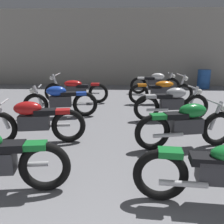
{
  "coord_description": "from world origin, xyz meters",
  "views": [
    {
      "loc": [
        0.23,
        -0.1,
        1.83
      ],
      "look_at": [
        0.0,
        4.77,
        0.55
      ],
      "focal_mm": 39.52,
      "sensor_mm": 36.0,
      "label": 1
    }
  ],
  "objects_px": {
    "motorcycle_left_row_2": "(34,121)",
    "motorcycle_right_row_5": "(155,83)",
    "motorcycle_left_row_3": "(60,100)",
    "motorcycle_right_row_3": "(172,103)",
    "motorcycle_right_row_4": "(162,90)",
    "oil_drum": "(204,79)",
    "motorcycle_left_row_4": "(76,90)",
    "motorcycle_right_row_2": "(187,124)"
  },
  "relations": [
    {
      "from": "motorcycle_left_row_2",
      "to": "motorcycle_right_row_5",
      "type": "distance_m",
      "value": 6.15
    },
    {
      "from": "motorcycle_left_row_3",
      "to": "motorcycle_right_row_2",
      "type": "height_order",
      "value": "same"
    },
    {
      "from": "motorcycle_left_row_4",
      "to": "motorcycle_right_row_3",
      "type": "xyz_separation_m",
      "value": [
        2.86,
        -1.92,
        0.01
      ]
    },
    {
      "from": "motorcycle_left_row_3",
      "to": "motorcycle_left_row_4",
      "type": "distance_m",
      "value": 1.79
    },
    {
      "from": "motorcycle_left_row_2",
      "to": "motorcycle_right_row_4",
      "type": "distance_m",
      "value": 4.72
    },
    {
      "from": "motorcycle_left_row_4",
      "to": "motorcycle_right_row_2",
      "type": "distance_m",
      "value": 4.67
    },
    {
      "from": "motorcycle_left_row_4",
      "to": "motorcycle_right_row_4",
      "type": "xyz_separation_m",
      "value": [
        2.87,
        -0.02,
        0.0
      ]
    },
    {
      "from": "motorcycle_left_row_2",
      "to": "motorcycle_right_row_4",
      "type": "bearing_deg",
      "value": 50.81
    },
    {
      "from": "motorcycle_left_row_2",
      "to": "motorcycle_right_row_3",
      "type": "distance_m",
      "value": 3.45
    },
    {
      "from": "motorcycle_left_row_3",
      "to": "motorcycle_left_row_4",
      "type": "xyz_separation_m",
      "value": [
        0.07,
        1.79,
        -0.01
      ]
    },
    {
      "from": "motorcycle_left_row_4",
      "to": "motorcycle_right_row_4",
      "type": "relative_size",
      "value": 1.0
    },
    {
      "from": "motorcycle_left_row_2",
      "to": "oil_drum",
      "type": "bearing_deg",
      "value": 52.36
    },
    {
      "from": "motorcycle_right_row_5",
      "to": "motorcycle_left_row_3",
      "type": "bearing_deg",
      "value": -130.08
    },
    {
      "from": "motorcycle_left_row_3",
      "to": "motorcycle_right_row_2",
      "type": "distance_m",
      "value": 3.47
    },
    {
      "from": "motorcycle_right_row_3",
      "to": "motorcycle_right_row_4",
      "type": "height_order",
      "value": "motorcycle_right_row_4"
    },
    {
      "from": "motorcycle_right_row_2",
      "to": "oil_drum",
      "type": "relative_size",
      "value": 2.29
    },
    {
      "from": "motorcycle_right_row_3",
      "to": "motorcycle_left_row_2",
      "type": "bearing_deg",
      "value": -149.44
    },
    {
      "from": "motorcycle_left_row_4",
      "to": "motorcycle_right_row_4",
      "type": "bearing_deg",
      "value": -0.4
    },
    {
      "from": "motorcycle_right_row_3",
      "to": "oil_drum",
      "type": "height_order",
      "value": "motorcycle_right_row_3"
    },
    {
      "from": "motorcycle_right_row_4",
      "to": "motorcycle_right_row_2",
      "type": "bearing_deg",
      "value": -91.2
    },
    {
      "from": "motorcycle_right_row_3",
      "to": "motorcycle_right_row_4",
      "type": "relative_size",
      "value": 0.91
    },
    {
      "from": "motorcycle_right_row_4",
      "to": "motorcycle_right_row_5",
      "type": "distance_m",
      "value": 1.73
    },
    {
      "from": "motorcycle_left_row_3",
      "to": "motorcycle_right_row_2",
      "type": "relative_size",
      "value": 1.0
    },
    {
      "from": "motorcycle_right_row_2",
      "to": "motorcycle_right_row_4",
      "type": "height_order",
      "value": "motorcycle_right_row_4"
    },
    {
      "from": "motorcycle_left_row_3",
      "to": "motorcycle_left_row_4",
      "type": "height_order",
      "value": "motorcycle_left_row_4"
    },
    {
      "from": "motorcycle_right_row_5",
      "to": "motorcycle_right_row_3",
      "type": "bearing_deg",
      "value": -90.17
    },
    {
      "from": "motorcycle_left_row_4",
      "to": "motorcycle_right_row_3",
      "type": "bearing_deg",
      "value": -33.98
    },
    {
      "from": "motorcycle_right_row_3",
      "to": "motorcycle_right_row_4",
      "type": "xyz_separation_m",
      "value": [
        0.01,
        1.9,
        -0.01
      ]
    },
    {
      "from": "motorcycle_left_row_2",
      "to": "motorcycle_left_row_3",
      "type": "relative_size",
      "value": 1.0
    },
    {
      "from": "motorcycle_left_row_3",
      "to": "motorcycle_left_row_4",
      "type": "relative_size",
      "value": 0.9
    },
    {
      "from": "motorcycle_left_row_3",
      "to": "motorcycle_right_row_4",
      "type": "relative_size",
      "value": 0.9
    },
    {
      "from": "motorcycle_left_row_2",
      "to": "motorcycle_left_row_4",
      "type": "bearing_deg",
      "value": 88.25
    },
    {
      "from": "oil_drum",
      "to": "motorcycle_right_row_2",
      "type": "bearing_deg",
      "value": -109.36
    },
    {
      "from": "motorcycle_left_row_2",
      "to": "motorcycle_left_row_3",
      "type": "height_order",
      "value": "same"
    },
    {
      "from": "motorcycle_left_row_3",
      "to": "motorcycle_right_row_2",
      "type": "xyz_separation_m",
      "value": [
        2.87,
        -1.96,
        0.0
      ]
    },
    {
      "from": "motorcycle_left_row_4",
      "to": "motorcycle_right_row_3",
      "type": "distance_m",
      "value": 3.44
    },
    {
      "from": "motorcycle_right_row_4",
      "to": "oil_drum",
      "type": "height_order",
      "value": "motorcycle_right_row_4"
    },
    {
      "from": "motorcycle_left_row_2",
      "to": "motorcycle_right_row_3",
      "type": "bearing_deg",
      "value": 30.56
    },
    {
      "from": "motorcycle_left_row_4",
      "to": "motorcycle_right_row_5",
      "type": "height_order",
      "value": "motorcycle_left_row_4"
    },
    {
      "from": "motorcycle_right_row_3",
      "to": "motorcycle_left_row_4",
      "type": "bearing_deg",
      "value": 146.02
    },
    {
      "from": "motorcycle_right_row_5",
      "to": "oil_drum",
      "type": "distance_m",
      "value": 2.87
    },
    {
      "from": "motorcycle_left_row_3",
      "to": "motorcycle_right_row_5",
      "type": "distance_m",
      "value": 4.57
    }
  ]
}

